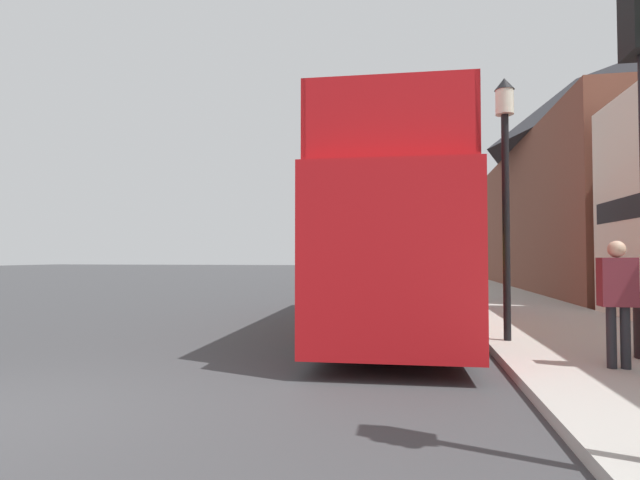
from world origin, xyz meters
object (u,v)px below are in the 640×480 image
tour_bus (391,246)px  lamp_post_nearest (505,159)px  pedestrian_second (617,291)px  lamp_post_third (445,218)px  parked_car_ahead_of_bus (415,282)px  lamp_post_second (460,195)px

tour_bus → lamp_post_nearest: lamp_post_nearest is taller
pedestrian_second → lamp_post_third: bearing=93.3°
parked_car_ahead_of_bus → lamp_post_second: 3.92m
lamp_post_second → pedestrian_second: bearing=-83.9°
pedestrian_second → lamp_post_third: lamp_post_third is taller
tour_bus → pedestrian_second: (3.16, -4.14, -0.71)m
parked_car_ahead_of_bus → lamp_post_nearest: (1.51, -9.80, 2.74)m
tour_bus → lamp_post_third: lamp_post_third is taller
lamp_post_second → lamp_post_third: 7.82m
tour_bus → lamp_post_second: lamp_post_second is taller
tour_bus → lamp_post_third: bearing=79.4°
tour_bus → lamp_post_nearest: size_ratio=2.09×
tour_bus → lamp_post_second: bearing=68.4°
tour_bus → lamp_post_nearest: (2.13, -2.03, 1.54)m
parked_car_ahead_of_bus → pedestrian_second: bearing=-75.7°
parked_car_ahead_of_bus → lamp_post_second: (1.49, -1.99, 3.03)m
lamp_post_third → lamp_post_second: bearing=-90.3°
lamp_post_nearest → lamp_post_second: bearing=90.2°
pedestrian_second → lamp_post_second: 10.30m
pedestrian_second → lamp_post_second: lamp_post_second is taller
parked_car_ahead_of_bus → lamp_post_third: size_ratio=0.82×
parked_car_ahead_of_bus → lamp_post_nearest: lamp_post_nearest is taller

